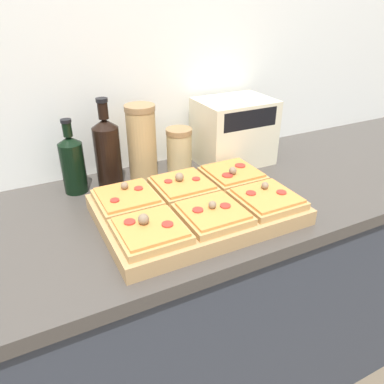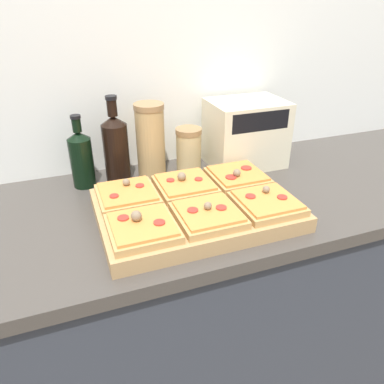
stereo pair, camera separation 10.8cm
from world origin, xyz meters
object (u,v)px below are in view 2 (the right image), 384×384
olive_oil_bottle (81,158)px  grain_jar_tall (151,141)px  wine_bottle (116,148)px  cutting_board (196,210)px  toaster_oven (246,133)px  grain_jar_short (189,149)px

olive_oil_bottle → grain_jar_tall: size_ratio=0.94×
wine_bottle → grain_jar_tall: size_ratio=1.14×
cutting_board → olive_oil_bottle: olive_oil_bottle is taller
olive_oil_bottle → toaster_oven: 0.58m
wine_bottle → grain_jar_short: 0.26m
cutting_board → toaster_oven: 0.44m
cutting_board → grain_jar_tall: size_ratio=2.15×
olive_oil_bottle → grain_jar_tall: grain_jar_tall is taller
olive_oil_bottle → grain_jar_short: olive_oil_bottle is taller
toaster_oven → wine_bottle: bearing=177.4°
olive_oil_bottle → toaster_oven: bearing=-2.1°
wine_bottle → grain_jar_tall: wine_bottle is taller
olive_oil_bottle → toaster_oven: (0.58, -0.02, 0.02)m
cutting_board → wine_bottle: 0.37m
grain_jar_tall → toaster_oven: 0.35m
grain_jar_tall → cutting_board: bearing=-81.9°
cutting_board → olive_oil_bottle: (-0.28, 0.31, 0.08)m
cutting_board → grain_jar_short: 0.33m
toaster_oven → grain_jar_tall: bearing=176.5°
wine_bottle → toaster_oven: bearing=-2.6°
olive_oil_bottle → grain_jar_short: bearing=-0.0°
grain_jar_tall → olive_oil_bottle: bearing=180.0°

